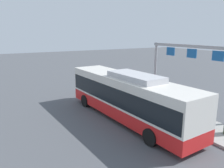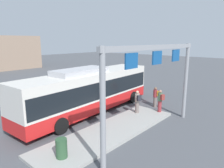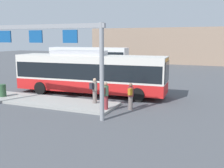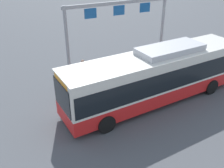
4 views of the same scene
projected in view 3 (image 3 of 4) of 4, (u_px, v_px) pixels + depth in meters
name	position (u px, v px, depth m)	size (l,w,h in m)	color
ground_plane	(90.00, 94.00, 20.83)	(120.00, 120.00, 0.00)	#4C4F54
platform_curb	(47.00, 101.00, 18.18)	(10.00, 2.80, 0.16)	#9E9E99
bus_main	(90.00, 72.00, 20.52)	(12.08, 3.25, 3.46)	red
bus_background_left	(88.00, 57.00, 38.15)	(11.66, 3.49, 3.10)	teal
person_boarding	(105.00, 95.00, 15.67)	(0.48, 0.60, 1.67)	maroon
person_waiting_near	(131.00, 96.00, 16.21)	(0.41, 0.57, 1.67)	slate
person_waiting_mid	(94.00, 90.00, 17.21)	(0.50, 0.60, 1.67)	slate
platform_sign_gantry	(36.00, 50.00, 15.14)	(8.71, 0.24, 5.20)	gray
station_building	(163.00, 45.00, 48.84)	(25.29, 8.00, 6.24)	gray
trash_bin	(2.00, 90.00, 19.28)	(0.52, 0.52, 0.90)	#2D5133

